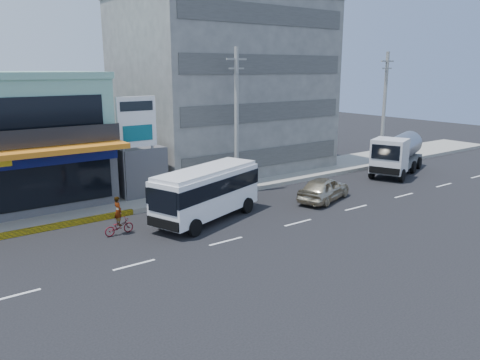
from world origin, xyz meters
name	(u,v)px	position (x,y,z in m)	size (l,w,h in m)	color
ground	(226,241)	(0.00, 0.00, 0.00)	(120.00, 120.00, 0.00)	black
sidewalk	(209,187)	(5.00, 9.50, 0.15)	(70.00, 5.00, 0.30)	gray
concrete_building	(223,88)	(10.00, 15.00, 7.00)	(16.00, 12.00, 14.00)	gray
gap_structure	(129,168)	(0.00, 12.00, 1.75)	(3.00, 6.00, 3.50)	#45454A
satellite_dish	(134,144)	(0.00, 11.00, 3.58)	(1.50, 1.50, 0.15)	slate
billboard	(137,128)	(-0.50, 9.20, 4.93)	(2.60, 0.18, 6.90)	gray
utility_pole_near	(237,120)	(6.00, 7.40, 5.15)	(1.60, 0.30, 10.00)	#999993
utility_pole_far	(384,109)	(22.00, 7.40, 5.15)	(1.60, 0.30, 10.00)	#999993
minibus	(207,189)	(1.08, 3.51, 1.83)	(7.70, 4.66, 3.07)	white
sedan	(324,189)	(9.57, 2.41, 0.81)	(1.92, 4.76, 1.62)	beige
tanker_truck	(397,153)	(20.56, 4.67, 1.73)	(8.47, 5.19, 3.22)	silver
motorcycle_rider	(119,222)	(-4.00, 4.19, 0.69)	(1.67, 0.71, 2.09)	#500B14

